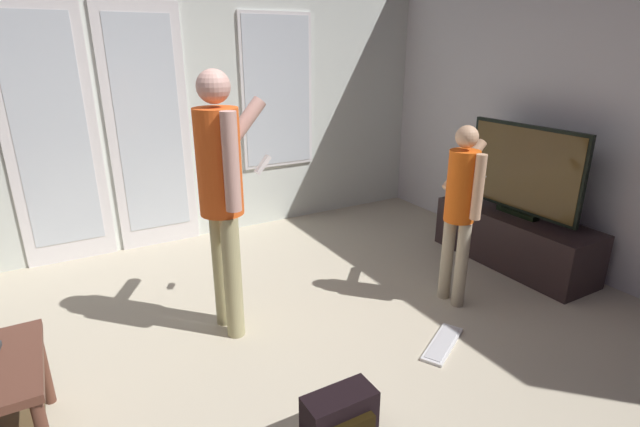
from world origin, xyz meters
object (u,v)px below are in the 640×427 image
Objects in this scene: tv_stand at (514,239)px; flat_screen_tv at (523,171)px; loose_keyboard at (443,344)px; backpack at (340,415)px; person_adult at (222,184)px; person_child at (461,201)px.

tv_stand is 1.29× the size of flat_screen_tv.
backpack is at bearing -163.00° from loose_keyboard.
person_adult reaches higher than person_child.
person_child is at bearing 40.75° from loose_keyboard.
backpack is (-1.36, -0.66, -0.65)m from person_child.
person_child is at bearing -166.51° from tv_stand.
tv_stand is at bearing 21.25° from backpack.
tv_stand is 0.82× the size of person_adult.
person_adult reaches higher than flat_screen_tv.
person_child is at bearing -166.26° from flat_screen_tv.
person_child is 0.95m from loose_keyboard.
person_adult is 1.66m from loose_keyboard.
person_adult is at bearing 163.25° from person_child.
loose_keyboard is at bearing -38.23° from person_adult.
person_child is (-0.89, -0.21, 0.54)m from tv_stand.
person_adult is 1.58m from person_child.
loose_keyboard is at bearing 17.00° from backpack.
tv_stand reaches higher than loose_keyboard.
person_child reaches higher than tv_stand.
backpack is at bearing -158.65° from flat_screen_tv.
tv_stand is at bearing -65.04° from flat_screen_tv.
person_child is 3.64× the size of backpack.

